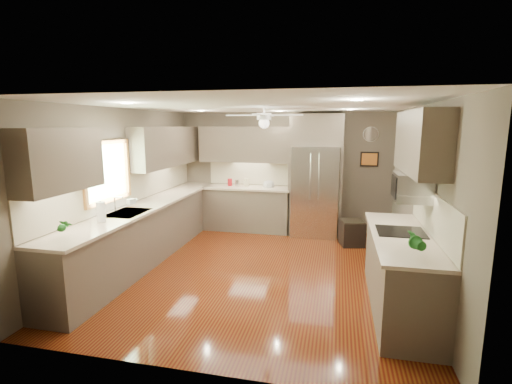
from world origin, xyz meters
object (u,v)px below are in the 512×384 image
at_px(canister_b, 237,183).
at_px(microwave, 412,187).
at_px(bowl, 269,186).
at_px(stool, 352,233).
at_px(paper_towel, 101,212).
at_px(potted_plant_right, 415,241).
at_px(potted_plant_left, 62,226).
at_px(canister_c, 246,182).
at_px(canister_a, 230,182).
at_px(soap_bottle, 132,201).
at_px(refrigerator, 316,177).

bearing_deg(canister_b, microwave, -42.59).
bearing_deg(bowl, canister_b, 179.53).
xyz_separation_m(microwave, stool, (-0.59, 2.14, -1.24)).
bearing_deg(paper_towel, potted_plant_right, -7.64).
xyz_separation_m(canister_b, potted_plant_right, (2.86, -3.78, 0.09)).
distance_m(potted_plant_left, stool, 4.87).
bearing_deg(canister_c, canister_a, -178.00).
relative_size(microwave, stool, 1.11).
xyz_separation_m(canister_b, stool, (2.39, -0.61, -0.77)).
xyz_separation_m(soap_bottle, microwave, (4.09, -0.43, 0.45)).
bearing_deg(stool, bowl, 160.65).
xyz_separation_m(canister_b, potted_plant_left, (-1.00, -4.00, 0.07)).
distance_m(canister_a, bowl, 0.86).
bearing_deg(canister_b, paper_towel, -107.19).
xyz_separation_m(potted_plant_left, bowl, (1.68, 3.99, -0.11)).
bearing_deg(canister_c, microwave, -44.91).
bearing_deg(microwave, refrigerator, 116.09).
height_order(canister_a, soap_bottle, soap_bottle).
distance_m(bowl, microwave, 3.61).
relative_size(soap_bottle, bowl, 0.78).
distance_m(canister_b, microwave, 4.08).
xyz_separation_m(canister_c, potted_plant_left, (-1.19, -4.04, 0.05)).
height_order(canister_c, bowl, canister_c).
height_order(microwave, paper_towel, microwave).
bearing_deg(stool, paper_towel, -142.08).
xyz_separation_m(stool, paper_towel, (-3.40, -2.65, 0.84)).
bearing_deg(potted_plant_left, microwave, 17.53).
bearing_deg(refrigerator, microwave, -63.91).
xyz_separation_m(potted_plant_right, bowl, (-2.18, 3.77, -0.13)).
distance_m(potted_plant_left, bowl, 4.33).
height_order(potted_plant_right, bowl, potted_plant_right).
bearing_deg(stool, refrigerator, 142.15).
relative_size(canister_c, stool, 0.35).
bearing_deg(potted_plant_left, stool, 45.01).
height_order(canister_a, refrigerator, refrigerator).
xyz_separation_m(soap_bottle, paper_towel, (0.10, -0.94, 0.05)).
distance_m(canister_b, paper_towel, 3.41).
height_order(potted_plant_right, refrigerator, refrigerator).
distance_m(soap_bottle, potted_plant_right, 4.23).
bearing_deg(canister_a, refrigerator, -1.99).
bearing_deg(bowl, potted_plant_left, -112.78).
relative_size(bowl, refrigerator, 0.10).
bearing_deg(refrigerator, canister_c, 177.03).
height_order(potted_plant_right, paper_towel, potted_plant_right).
bearing_deg(canister_b, soap_bottle, -115.64).
xyz_separation_m(soap_bottle, bowl, (1.79, 2.31, -0.06)).
distance_m(potted_plant_right, paper_towel, 3.90).
height_order(soap_bottle, potted_plant_left, potted_plant_left).
xyz_separation_m(potted_plant_left, microwave, (3.98, 1.26, 0.40)).
bearing_deg(canister_c, paper_towel, -109.96).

